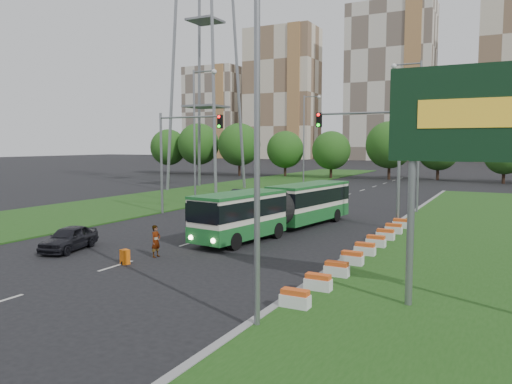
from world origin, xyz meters
The scene contains 20 objects.
ground centered at (0.00, 0.00, 0.00)m, with size 360.00×360.00×0.00m, color black.
grass_median centered at (13.00, 8.00, 0.07)m, with size 14.00×60.00×0.15m, color #1E4914.
median_kerb centered at (6.05, 8.00, 0.09)m, with size 0.30×60.00×0.18m, color gray.
left_verge centered at (-18.00, 25.00, 0.05)m, with size 12.00×110.00×0.10m, color #1E4914.
lane_markings centered at (-3.00, 20.00, 0.00)m, with size 0.20×100.00×0.01m, color #ACACA5, non-canonical shape.
flower_planters centered at (6.70, 0.80, 0.45)m, with size 1.10×18.10×0.60m, color silver, non-canonical shape.
billboard centered at (12.25, -6.00, 6.16)m, with size 6.00×0.37×8.00m.
traffic_mast_median centered at (4.78, 10.00, 5.35)m, with size 5.76×0.32×8.00m.
traffic_mast_left centered at (-10.38, 9.00, 5.35)m, with size 5.76×0.32×8.00m.
street_lamps centered at (-3.00, 10.00, 6.00)m, with size 36.00×60.00×12.00m, color gray, non-canonical shape.
transmission_pylon centered at (-20.00, 28.00, 22.00)m, with size 12.00×12.00×44.00m, color gray, non-canonical shape.
tree_line centered at (10.00, 55.00, 4.50)m, with size 120.00×8.00×9.00m, color #215216, non-canonical shape.
apartment_tower_west centered at (-65.00, 150.00, 24.00)m, with size 26.00×15.00×48.00m, color beige.
apartment_tower_cwest centered at (-25.00, 150.00, 26.00)m, with size 28.00×15.00×52.00m, color beige.
midrise_west centered at (-95.00, 150.00, 18.00)m, with size 22.00×14.00×36.00m, color beige.
articulated_bus centered at (-0.08, 5.62, 1.50)m, with size 2.33×14.91×2.46m.
car_left_near centered at (-7.54, -4.56, 0.64)m, with size 1.52×3.78×1.29m, color black.
car_left_far centered at (-8.12, 14.97, 0.79)m, with size 1.66×4.77×1.57m, color black.
pedestrian centered at (-2.52, -3.70, 0.79)m, with size 0.58×0.38×1.58m, color gray.
shopping_trolley centered at (-2.86, -5.55, 0.34)m, with size 0.40×0.42×0.68m.
Camera 1 is at (12.92, -22.94, 5.56)m, focal length 35.00 mm.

